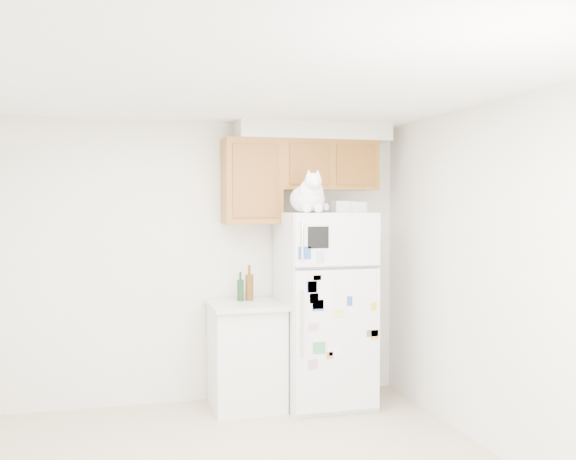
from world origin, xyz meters
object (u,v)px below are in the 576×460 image
object	(u,v)px
bottle_amber	(249,283)
storage_box_back	(343,207)
base_counter	(246,355)
cat	(309,197)
bottle_green	(240,286)
refrigerator	(325,308)
storage_box_front	(356,207)

from	to	relation	value
bottle_amber	storage_box_back	bearing A→B (deg)	-11.34
base_counter	storage_box_back	xyz separation A→B (m)	(0.87, -0.05, 1.29)
base_counter	cat	xyz separation A→B (m)	(0.48, -0.28, 1.37)
base_counter	bottle_green	distance (m)	0.60
cat	storage_box_back	xyz separation A→B (m)	(0.39, 0.24, -0.09)
bottle_amber	refrigerator	bearing A→B (deg)	-16.63
cat	bottle_amber	xyz separation A→B (m)	(-0.43, 0.40, -0.76)
base_counter	bottle_amber	xyz separation A→B (m)	(0.05, 0.12, 0.61)
base_counter	bottle_amber	bearing A→B (deg)	66.43
base_counter	bottle_amber	distance (m)	0.63
storage_box_front	base_counter	bearing A→B (deg)	159.51
cat	bottle_green	distance (m)	1.02
bottle_amber	cat	bearing A→B (deg)	-43.03
storage_box_front	bottle_amber	bearing A→B (deg)	152.10
refrigerator	base_counter	xyz separation A→B (m)	(-0.69, 0.07, -0.39)
refrigerator	cat	xyz separation A→B (m)	(-0.21, -0.21, 0.98)
base_counter	bottle_amber	world-z (taller)	bottle_amber
refrigerator	storage_box_front	xyz separation A→B (m)	(0.28, -0.03, 0.89)
storage_box_back	bottle_amber	size ratio (longest dim) A/B	0.57
refrigerator	bottle_green	xyz separation A→B (m)	(-0.72, 0.18, 0.20)
bottle_amber	storage_box_front	bearing A→B (deg)	-13.66
base_counter	cat	bearing A→B (deg)	-30.55
base_counter	storage_box_front	size ratio (longest dim) A/B	6.13
cat	storage_box_back	size ratio (longest dim) A/B	2.86
storage_box_back	bottle_amber	world-z (taller)	storage_box_back
base_counter	storage_box_front	world-z (taller)	storage_box_front
storage_box_back	bottle_amber	xyz separation A→B (m)	(-0.82, 0.16, -0.67)
storage_box_front	bottle_amber	distance (m)	1.16
storage_box_back	storage_box_front	size ratio (longest dim) A/B	1.20
cat	bottle_amber	size ratio (longest dim) A/B	1.64
bottle_green	refrigerator	bearing A→B (deg)	-14.16
base_counter	refrigerator	bearing A→B (deg)	-6.10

